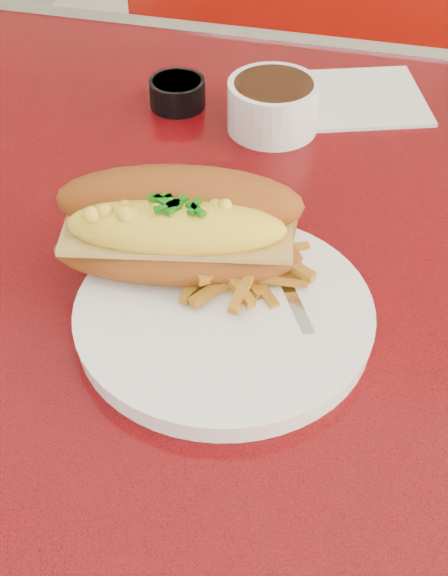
% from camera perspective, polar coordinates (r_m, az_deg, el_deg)
% --- Properties ---
extents(diner_table, '(1.23, 0.83, 0.77)m').
position_cam_1_polar(diner_table, '(0.85, 9.85, -5.73)').
color(diner_table, '#B60B11').
rests_on(diner_table, ground).
extents(booth_bench_far, '(1.20, 0.51, 0.90)m').
position_cam_1_polar(booth_bench_far, '(1.68, 11.92, 7.19)').
color(booth_bench_far, maroon).
rests_on(booth_bench_far, ground).
extents(dinner_plate, '(0.29, 0.29, 0.02)m').
position_cam_1_polar(dinner_plate, '(0.65, 0.00, -1.98)').
color(dinner_plate, white).
rests_on(dinner_plate, diner_table).
extents(mac_hoagie, '(0.22, 0.14, 0.09)m').
position_cam_1_polar(mac_hoagie, '(0.66, -3.31, 4.33)').
color(mac_hoagie, '#904917').
rests_on(mac_hoagie, dinner_plate).
extents(fries_pile, '(0.14, 0.13, 0.03)m').
position_cam_1_polar(fries_pile, '(0.68, 0.82, 2.86)').
color(fries_pile, '#C08220').
rests_on(fries_pile, dinner_plate).
extents(fork, '(0.09, 0.14, 0.00)m').
position_cam_1_polar(fork, '(0.68, 3.92, 1.35)').
color(fork, silver).
rests_on(fork, dinner_plate).
extents(gravy_ramekin, '(0.13, 0.13, 0.05)m').
position_cam_1_polar(gravy_ramekin, '(0.88, 3.50, 12.90)').
color(gravy_ramekin, white).
rests_on(gravy_ramekin, diner_table).
extents(sauce_cup_left, '(0.08, 0.08, 0.03)m').
position_cam_1_polar(sauce_cup_left, '(0.93, -3.34, 13.76)').
color(sauce_cup_left, black).
rests_on(sauce_cup_left, diner_table).
extents(paper_napkin, '(0.17, 0.17, 0.00)m').
position_cam_1_polar(paper_napkin, '(0.96, 9.89, 13.20)').
color(paper_napkin, white).
rests_on(paper_napkin, diner_table).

